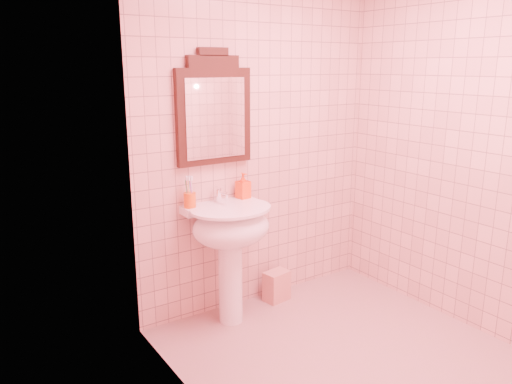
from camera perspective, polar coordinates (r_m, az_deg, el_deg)
floor at (r=3.38m, az=11.31°, el=-18.42°), size 2.20×2.20×0.00m
back_wall at (r=3.74m, az=0.30°, el=5.69°), size 2.00×0.02×2.50m
pedestal_sink at (r=3.49m, az=-2.93°, el=-4.92°), size 0.58×0.58×0.86m
faucet at (r=3.53m, az=-4.12°, el=-0.34°), size 0.04×0.16×0.11m
mirror at (r=3.49m, az=-4.82°, el=9.17°), size 0.57×0.06×0.79m
toothbrush_cup at (r=3.44m, az=-7.57°, el=-0.86°), size 0.08×0.08×0.19m
soap_dispenser at (r=3.63m, az=-1.49°, el=0.73°), size 0.10×0.10×0.19m
towel at (r=4.01m, az=2.38°, el=-10.67°), size 0.21×0.16×0.24m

